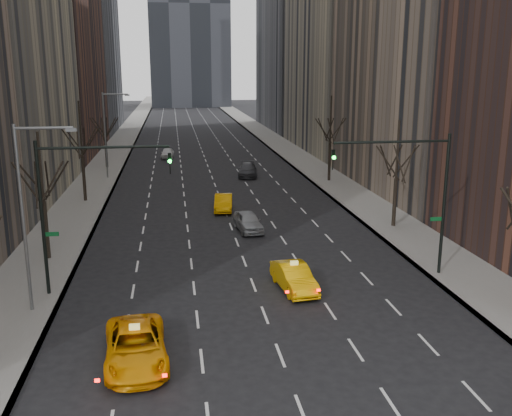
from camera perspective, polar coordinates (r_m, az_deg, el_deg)
name	(u,v)px	position (r m, az deg, el deg)	size (l,w,h in m)	color
ground	(301,411)	(21.10, 4.57, -19.56)	(400.00, 400.00, 0.00)	black
sidewalk_left	(118,147)	(88.28, -13.61, 5.92)	(4.50, 320.00, 0.15)	slate
sidewalk_right	(279,144)	(89.41, 2.31, 6.39)	(4.50, 320.00, 0.15)	slate
tree_lw_b	(44,202)	(36.87, -20.47, 0.59)	(3.36, 3.50, 7.82)	black
tree_lw_c	(82,157)	(52.30, -16.97, 4.90)	(3.36, 3.50, 8.74)	black
tree_lw_d	(105,138)	(70.06, -14.83, 6.77)	(3.36, 3.50, 7.36)	black
tree_rw_b	(396,179)	(43.06, 13.83, 2.87)	(3.36, 3.50, 7.82)	black
tree_rw_c	(330,143)	(59.85, 7.41, 6.44)	(3.36, 3.50, 8.74)	black
traffic_mast_left	(75,193)	(30.19, -17.67, 1.48)	(6.69, 0.39, 8.00)	black
traffic_mast_right	(417,182)	(32.58, 15.80, 2.48)	(6.69, 0.39, 8.00)	black
streetlight_near	(29,200)	(28.60, -21.73, 0.76)	(2.83, 0.22, 9.00)	slate
streetlight_far	(108,126)	(62.80, -14.57, 7.91)	(2.83, 0.22, 9.00)	slate
taxi_suv	(136,346)	(24.04, -11.92, -13.37)	(2.42, 5.26, 1.46)	#FB9F05
taxi_sedan	(294,277)	(30.81, 3.82, -6.93)	(1.48, 4.26, 1.40)	#FAB205
silver_sedan_ahead	(248,221)	(41.69, -0.80, -1.34)	(1.65, 4.11, 1.40)	gray
far_taxi	(223,203)	(47.65, -3.28, 0.54)	(1.43, 4.11, 1.36)	#EA9904
far_suv_grey	(248,170)	(62.83, -0.85, 3.84)	(2.01, 4.95, 1.44)	#2E2E33
far_car_white	(167,153)	(76.63, -8.85, 5.44)	(1.57, 3.90, 1.33)	silver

